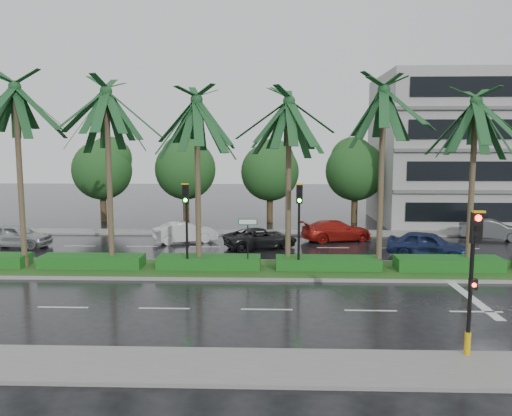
{
  "coord_description": "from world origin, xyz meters",
  "views": [
    {
      "loc": [
        0.19,
        -23.66,
        6.27
      ],
      "look_at": [
        -0.63,
        1.5,
        3.16
      ],
      "focal_mm": 35.0,
      "sensor_mm": 36.0,
      "label": 1
    }
  ],
  "objects_px": {
    "car_silver": "(16,235)",
    "car_blue": "(428,245)",
    "signal_median_left": "(186,214)",
    "car_red": "(336,231)",
    "street_sign": "(248,231)",
    "car_white": "(185,232)",
    "car_darkgrey": "(261,238)",
    "signal_near": "(472,277)",
    "car_grey": "(492,230)"
  },
  "relations": [
    {
      "from": "signal_near",
      "to": "signal_median_left",
      "type": "distance_m",
      "value": 13.93
    },
    {
      "from": "signal_median_left",
      "to": "car_grey",
      "type": "relative_size",
      "value": 1.05
    },
    {
      "from": "car_darkgrey",
      "to": "car_grey",
      "type": "xyz_separation_m",
      "value": [
        15.54,
        3.33,
        0.05
      ]
    },
    {
      "from": "car_blue",
      "to": "car_red",
      "type": "bearing_deg",
      "value": 64.69
    },
    {
      "from": "car_blue",
      "to": "car_grey",
      "type": "xyz_separation_m",
      "value": [
        6.04,
        5.77,
        -0.08
      ]
    },
    {
      "from": "car_darkgrey",
      "to": "car_red",
      "type": "distance_m",
      "value": 5.66
    },
    {
      "from": "signal_near",
      "to": "signal_median_left",
      "type": "height_order",
      "value": "signal_median_left"
    },
    {
      "from": "car_blue",
      "to": "car_grey",
      "type": "height_order",
      "value": "car_blue"
    },
    {
      "from": "signal_median_left",
      "to": "car_silver",
      "type": "bearing_deg",
      "value": 152.21
    },
    {
      "from": "street_sign",
      "to": "car_red",
      "type": "distance_m",
      "value": 10.55
    },
    {
      "from": "car_silver",
      "to": "car_blue",
      "type": "bearing_deg",
      "value": -91.74
    },
    {
      "from": "street_sign",
      "to": "car_red",
      "type": "height_order",
      "value": "street_sign"
    },
    {
      "from": "car_white",
      "to": "street_sign",
      "type": "bearing_deg",
      "value": -172.36
    },
    {
      "from": "car_silver",
      "to": "car_blue",
      "type": "relative_size",
      "value": 0.98
    },
    {
      "from": "car_red",
      "to": "signal_median_left",
      "type": "bearing_deg",
      "value": 119.52
    },
    {
      "from": "street_sign",
      "to": "car_darkgrey",
      "type": "height_order",
      "value": "street_sign"
    },
    {
      "from": "street_sign",
      "to": "car_red",
      "type": "bearing_deg",
      "value": 58.26
    },
    {
      "from": "car_red",
      "to": "car_grey",
      "type": "xyz_separation_m",
      "value": [
        10.54,
        0.68,
        -0.01
      ]
    },
    {
      "from": "street_sign",
      "to": "car_white",
      "type": "height_order",
      "value": "street_sign"
    },
    {
      "from": "signal_median_left",
      "to": "car_grey",
      "type": "distance_m",
      "value": 21.52
    },
    {
      "from": "signal_median_left",
      "to": "car_white",
      "type": "bearing_deg",
      "value": 100.49
    },
    {
      "from": "signal_median_left",
      "to": "car_darkgrey",
      "type": "height_order",
      "value": "signal_median_left"
    },
    {
      "from": "signal_near",
      "to": "car_grey",
      "type": "height_order",
      "value": "signal_near"
    },
    {
      "from": "signal_median_left",
      "to": "car_silver",
      "type": "xyz_separation_m",
      "value": [
        -11.84,
        6.24,
        -2.26
      ]
    },
    {
      "from": "car_white",
      "to": "car_darkgrey",
      "type": "distance_m",
      "value": 5.28
    },
    {
      "from": "signal_median_left",
      "to": "car_red",
      "type": "bearing_deg",
      "value": 46.87
    },
    {
      "from": "car_darkgrey",
      "to": "car_blue",
      "type": "bearing_deg",
      "value": -127.08
    },
    {
      "from": "car_red",
      "to": "car_blue",
      "type": "height_order",
      "value": "car_blue"
    },
    {
      "from": "signal_near",
      "to": "car_red",
      "type": "bearing_deg",
      "value": 94.57
    },
    {
      "from": "street_sign",
      "to": "car_grey",
      "type": "bearing_deg",
      "value": 30.83
    },
    {
      "from": "signal_median_left",
      "to": "street_sign",
      "type": "relative_size",
      "value": 1.68
    },
    {
      "from": "street_sign",
      "to": "signal_median_left",
      "type": "bearing_deg",
      "value": -176.53
    },
    {
      "from": "signal_median_left",
      "to": "car_white",
      "type": "height_order",
      "value": "signal_median_left"
    },
    {
      "from": "street_sign",
      "to": "car_blue",
      "type": "relative_size",
      "value": 0.58
    },
    {
      "from": "signal_near",
      "to": "car_white",
      "type": "bearing_deg",
      "value": 122.88
    },
    {
      "from": "street_sign",
      "to": "car_blue",
      "type": "height_order",
      "value": "street_sign"
    },
    {
      "from": "signal_median_left",
      "to": "street_sign",
      "type": "height_order",
      "value": "signal_median_left"
    },
    {
      "from": "car_grey",
      "to": "car_red",
      "type": "bearing_deg",
      "value": 111.15
    },
    {
      "from": "car_silver",
      "to": "car_grey",
      "type": "bearing_deg",
      "value": -80.05
    },
    {
      "from": "signal_near",
      "to": "car_grey",
      "type": "distance_m",
      "value": 21.52
    },
    {
      "from": "signal_median_left",
      "to": "car_white",
      "type": "xyz_separation_m",
      "value": [
        -1.5,
        8.1,
        -2.32
      ]
    },
    {
      "from": "car_white",
      "to": "car_blue",
      "type": "distance_m",
      "value": 15.07
    },
    {
      "from": "signal_median_left",
      "to": "car_darkgrey",
      "type": "xyz_separation_m",
      "value": [
        3.5,
        6.42,
        -2.37
      ]
    },
    {
      "from": "car_white",
      "to": "car_grey",
      "type": "xyz_separation_m",
      "value": [
        20.54,
        1.65,
        0.0
      ]
    },
    {
      "from": "car_silver",
      "to": "car_white",
      "type": "relative_size",
      "value": 1.06
    },
    {
      "from": "car_white",
      "to": "car_blue",
      "type": "xyz_separation_m",
      "value": [
        14.5,
        -4.12,
        0.08
      ]
    },
    {
      "from": "car_red",
      "to": "car_grey",
      "type": "height_order",
      "value": "car_red"
    },
    {
      "from": "car_white",
      "to": "car_blue",
      "type": "height_order",
      "value": "car_blue"
    },
    {
      "from": "street_sign",
      "to": "car_blue",
      "type": "bearing_deg",
      "value": 20.8
    },
    {
      "from": "car_white",
      "to": "car_grey",
      "type": "height_order",
      "value": "car_grey"
    }
  ]
}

